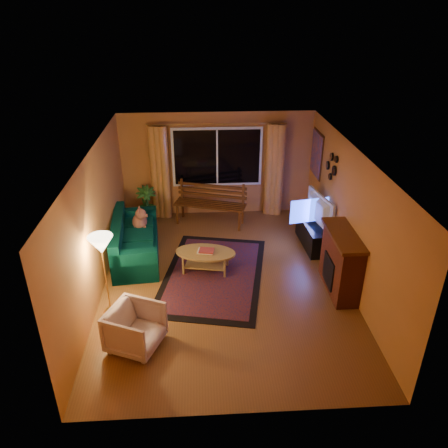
{
  "coord_description": "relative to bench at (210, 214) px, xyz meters",
  "views": [
    {
      "loc": [
        -0.44,
        -6.85,
        4.74
      ],
      "look_at": [
        0.0,
        0.3,
        1.05
      ],
      "focal_mm": 35.0,
      "sensor_mm": 36.0,
      "label": 1
    }
  ],
  "objects": [
    {
      "name": "wall_back",
      "position": [
        0.2,
        0.63,
        1.0
      ],
      "size": [
        4.5,
        0.02,
        2.5
      ],
      "primitive_type": "cube",
      "color": "#C3783A",
      "rests_on": "ground"
    },
    {
      "name": "coffee_table",
      "position": [
        -0.15,
        -2.01,
        -0.04
      ],
      "size": [
        1.36,
        1.36,
        0.42
      ],
      "primitive_type": "cylinder",
      "rotation": [
        0.0,
        0.0,
        -0.19
      ],
      "color": "#AA8243",
      "rests_on": "ground"
    },
    {
      "name": "fireplace",
      "position": [
        2.25,
        -2.78,
        0.3
      ],
      "size": [
        0.4,
        1.2,
        1.1
      ],
      "primitive_type": "cube",
      "color": "maroon",
      "rests_on": "ground"
    },
    {
      "name": "curtain_right",
      "position": [
        1.55,
        0.5,
        0.87
      ],
      "size": [
        0.36,
        0.36,
        2.24
      ],
      "primitive_type": "cylinder",
      "color": "#D28A3E",
      "rests_on": "ground"
    },
    {
      "name": "curtain_rod",
      "position": [
        0.2,
        0.52,
        2.0
      ],
      "size": [
        3.2,
        0.03,
        0.03
      ],
      "primitive_type": "cylinder",
      "rotation": [
        0.0,
        1.57,
        0.0
      ],
      "color": "#BF8C3F",
      "rests_on": "wall_back"
    },
    {
      "name": "floor",
      "position": [
        0.2,
        -2.38,
        -0.26
      ],
      "size": [
        4.5,
        6.0,
        0.02
      ],
      "primitive_type": "cube",
      "color": "brown",
      "rests_on": "ground"
    },
    {
      "name": "floor_lamp",
      "position": [
        -1.8,
        -3.21,
        0.49
      ],
      "size": [
        0.32,
        0.32,
        1.47
      ],
      "primitive_type": "cylinder",
      "rotation": [
        0.0,
        0.0,
        0.41
      ],
      "color": "#BF8C3F",
      "rests_on": "ground"
    },
    {
      "name": "dog",
      "position": [
        -1.51,
        -0.94,
        0.41
      ],
      "size": [
        0.45,
        0.53,
        0.49
      ],
      "primitive_type": null,
      "rotation": [
        0.0,
        0.0,
        -0.3
      ],
      "color": "#A15849",
      "rests_on": "sofa"
    },
    {
      "name": "potted_plant",
      "position": [
        -1.5,
        0.24,
        0.18
      ],
      "size": [
        0.63,
        0.63,
        0.86
      ],
      "primitive_type": "imported",
      "rotation": [
        0.0,
        0.0,
        0.38
      ],
      "color": "#235B1E",
      "rests_on": "ground"
    },
    {
      "name": "television",
      "position": [
        2.16,
        -1.16,
        0.59
      ],
      "size": [
        0.37,
        1.14,
        0.65
      ],
      "primitive_type": "imported",
      "rotation": [
        0.0,
        0.0,
        1.77
      ],
      "color": "black",
      "rests_on": "tv_console"
    },
    {
      "name": "sofa",
      "position": [
        -1.56,
        -1.4,
        0.16
      ],
      "size": [
        1.05,
        2.1,
        0.82
      ],
      "primitive_type": "cube",
      "rotation": [
        0.0,
        0.0,
        0.09
      ],
      "color": "#022B27",
      "rests_on": "ground"
    },
    {
      "name": "mirror_cluster",
      "position": [
        2.41,
        -1.08,
        1.55
      ],
      "size": [
        0.06,
        0.6,
        0.56
      ],
      "primitive_type": null,
      "color": "black",
      "rests_on": "wall_right"
    },
    {
      "name": "bench",
      "position": [
        0.0,
        0.0,
        0.0
      ],
      "size": [
        1.72,
        0.95,
        0.5
      ],
      "primitive_type": "cube",
      "rotation": [
        0.0,
        0.0,
        -0.3
      ],
      "color": "#46220B",
      "rests_on": "ground"
    },
    {
      "name": "ceiling",
      "position": [
        0.2,
        -2.38,
        2.26
      ],
      "size": [
        4.5,
        6.0,
        0.02
      ],
      "primitive_type": "cube",
      "color": "white",
      "rests_on": "ground"
    },
    {
      "name": "rug",
      "position": [
        -0.01,
        -2.18,
        -0.24
      ],
      "size": [
        2.37,
        3.2,
        0.02
      ],
      "primitive_type": "cube",
      "rotation": [
        0.0,
        0.0,
        -0.2
      ],
      "color": "#611B12",
      "rests_on": "ground"
    },
    {
      "name": "window",
      "position": [
        0.2,
        0.56,
        1.2
      ],
      "size": [
        2.0,
        0.02,
        1.3
      ],
      "primitive_type": "cube",
      "color": "black",
      "rests_on": "wall_back"
    },
    {
      "name": "armchair",
      "position": [
        -1.26,
        -4.05,
        0.13
      ],
      "size": [
        0.92,
        0.94,
        0.75
      ],
      "primitive_type": "imported",
      "rotation": [
        0.0,
        0.0,
        1.17
      ],
      "color": "beige",
      "rests_on": "ground"
    },
    {
      "name": "curtain_left",
      "position": [
        -1.15,
        0.5,
        0.87
      ],
      "size": [
        0.36,
        0.36,
        2.24
      ],
      "primitive_type": "cylinder",
      "color": "#D28A3E",
      "rests_on": "ground"
    },
    {
      "name": "wall_right",
      "position": [
        2.46,
        -2.38,
        1.0
      ],
      "size": [
        0.02,
        6.0,
        2.5
      ],
      "primitive_type": "cube",
      "color": "#C3783A",
      "rests_on": "ground"
    },
    {
      "name": "tv_console",
      "position": [
        2.16,
        -1.16,
        0.01
      ],
      "size": [
        0.47,
        1.24,
        0.51
      ],
      "primitive_type": "cube",
      "rotation": [
        0.0,
        0.0,
        0.05
      ],
      "color": "black",
      "rests_on": "ground"
    },
    {
      "name": "wall_left",
      "position": [
        -2.06,
        -2.38,
        1.0
      ],
      "size": [
        0.02,
        6.0,
        2.5
      ],
      "primitive_type": "cube",
      "color": "#C3783A",
      "rests_on": "ground"
    },
    {
      "name": "painting",
      "position": [
        2.42,
        0.07,
        1.4
      ],
      "size": [
        0.04,
        0.76,
        0.96
      ],
      "primitive_type": "cube",
      "color": "#C54E2B",
      "rests_on": "wall_right"
    }
  ]
}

